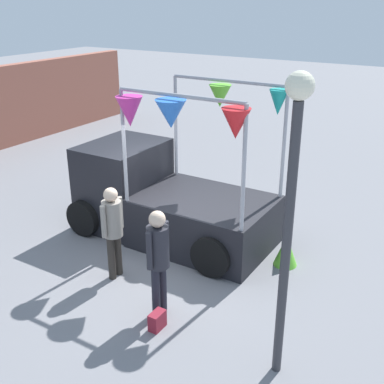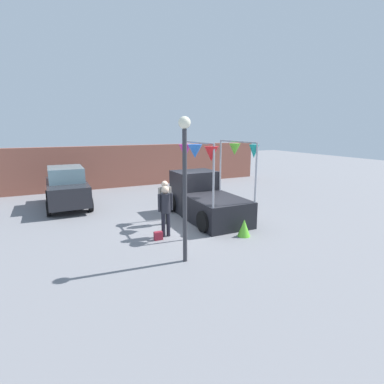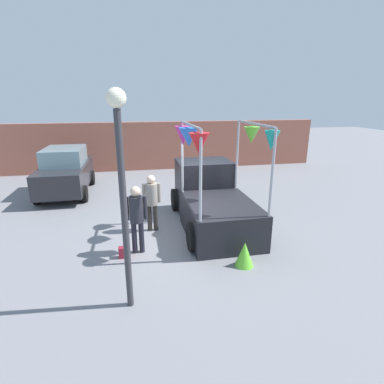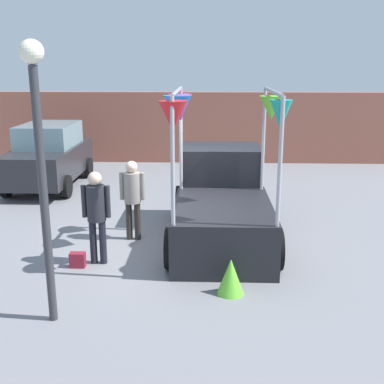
{
  "view_description": "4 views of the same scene",
  "coord_description": "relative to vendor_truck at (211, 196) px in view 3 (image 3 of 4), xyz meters",
  "views": [
    {
      "loc": [
        -6.68,
        -4.73,
        4.66
      ],
      "look_at": [
        0.52,
        -0.33,
        1.21
      ],
      "focal_mm": 45.0,
      "sensor_mm": 36.0,
      "label": 1
    },
    {
      "loc": [
        -4.97,
        -10.15,
        3.65
      ],
      "look_at": [
        -0.08,
        -0.05,
        1.25
      ],
      "focal_mm": 28.0,
      "sensor_mm": 36.0,
      "label": 2
    },
    {
      "loc": [
        -1.55,
        -8.02,
        3.77
      ],
      "look_at": [
        -0.04,
        -0.58,
        1.41
      ],
      "focal_mm": 28.0,
      "sensor_mm": 36.0,
      "label": 3
    },
    {
      "loc": [
        0.51,
        -9.31,
        3.66
      ],
      "look_at": [
        0.2,
        -0.16,
        1.18
      ],
      "focal_mm": 45.0,
      "sensor_mm": 36.0,
      "label": 4
    }
  ],
  "objects": [
    {
      "name": "ground_plane",
      "position": [
        -0.79,
        -0.59,
        -0.86
      ],
      "size": [
        60.0,
        60.0,
        0.0
      ],
      "primitive_type": "plane",
      "color": "slate"
    },
    {
      "name": "vendor_truck",
      "position": [
        0.0,
        0.0,
        0.0
      ],
      "size": [
        2.3,
        4.1,
        3.18
      ],
      "color": "black",
      "rests_on": "ground"
    },
    {
      "name": "parked_car",
      "position": [
        -5.05,
        4.16,
        0.09
      ],
      "size": [
        1.88,
        4.0,
        1.88
      ],
      "color": "#26262B",
      "rests_on": "ground"
    },
    {
      "name": "person_customer",
      "position": [
        -2.31,
        -1.57,
        0.21
      ],
      "size": [
        0.53,
        0.34,
        1.76
      ],
      "color": "black",
      "rests_on": "ground"
    },
    {
      "name": "person_vendor",
      "position": [
        -1.85,
        -0.29,
        0.17
      ],
      "size": [
        0.53,
        0.34,
        1.7
      ],
      "color": "#2D2823",
      "rests_on": "ground"
    },
    {
      "name": "handbag",
      "position": [
        -2.66,
        -1.77,
        -0.72
      ],
      "size": [
        0.28,
        0.16,
        0.28
      ],
      "primitive_type": "cube",
      "color": "maroon",
      "rests_on": "ground"
    },
    {
      "name": "street_lamp",
      "position": [
        -2.53,
        -3.63,
        1.71
      ],
      "size": [
        0.32,
        0.32,
        3.95
      ],
      "color": "#333338",
      "rests_on": "ground"
    },
    {
      "name": "brick_boundary_wall",
      "position": [
        -0.79,
        8.01,
        0.44
      ],
      "size": [
        18.0,
        0.36,
        2.6
      ],
      "primitive_type": "cube",
      "color": "#9E5947",
      "rests_on": "ground"
    },
    {
      "name": "folded_kite_bundle_lime",
      "position": [
        0.11,
        -2.73,
        -0.56
      ],
      "size": [
        0.54,
        0.54,
        0.6
      ],
      "primitive_type": "cone",
      "rotation": [
        0.0,
        0.0,
        1.84
      ],
      "color": "#66CC33",
      "rests_on": "ground"
    }
  ]
}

